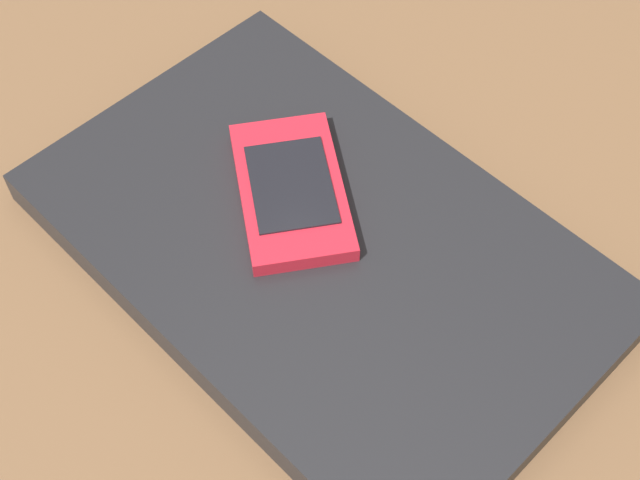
% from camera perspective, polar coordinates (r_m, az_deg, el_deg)
% --- Properties ---
extents(desk_surface, '(1.20, 0.80, 0.03)m').
position_cam_1_polar(desk_surface, '(0.60, -1.72, 0.50)').
color(desk_surface, brown).
rests_on(desk_surface, ground).
extents(laptop_closed, '(0.36, 0.24, 0.02)m').
position_cam_1_polar(laptop_closed, '(0.56, -0.00, -0.45)').
color(laptop_closed, black).
rests_on(laptop_closed, desk_surface).
extents(cell_phone_on_laptop, '(0.13, 0.12, 0.01)m').
position_cam_1_polar(cell_phone_on_laptop, '(0.56, -1.81, 3.73)').
color(cell_phone_on_laptop, red).
rests_on(cell_phone_on_laptop, laptop_closed).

